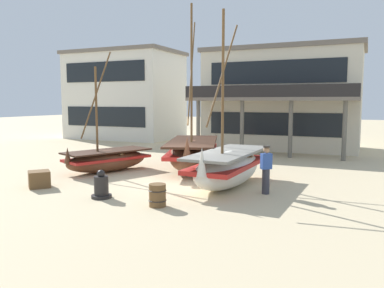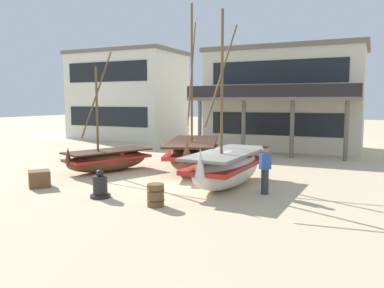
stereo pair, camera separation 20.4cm
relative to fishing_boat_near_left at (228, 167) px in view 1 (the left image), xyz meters
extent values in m
plane|color=#CCB78E|center=(-2.04, 0.20, -0.74)|extent=(120.00, 120.00, 0.00)
ellipsoid|color=silver|center=(0.00, 0.02, -0.08)|extent=(1.87, 5.04, 1.33)
cube|color=red|center=(0.00, 0.02, 0.09)|extent=(1.88, 4.84, 0.16)
cube|color=gray|center=(0.00, 0.02, 0.54)|extent=(1.92, 4.94, 0.09)
cone|color=silver|center=(-0.07, -2.37, 0.53)|extent=(0.36, 0.36, 0.93)
cylinder|color=brown|center=(-0.02, -0.60, 2.93)|extent=(0.10, 0.10, 5.48)
cylinder|color=brown|center=(-0.02, -0.60, 3.49)|extent=(0.15, 2.88, 3.76)
cube|color=brown|center=(0.01, 0.40, 0.39)|extent=(1.65, 0.21, 0.06)
ellipsoid|color=brown|center=(-2.74, 2.83, -0.05)|extent=(3.84, 6.00, 1.38)
cube|color=red|center=(-2.74, 2.83, 0.12)|extent=(3.79, 5.79, 0.17)
cube|color=#351E13|center=(-2.74, 2.83, 0.58)|extent=(3.86, 5.91, 0.10)
cone|color=brown|center=(-1.84, 0.29, 0.57)|extent=(0.53, 0.53, 0.96)
cylinder|color=brown|center=(-2.50, 2.17, 3.47)|extent=(0.10, 0.10, 6.51)
cylinder|color=brown|center=(-2.50, 2.17, 3.87)|extent=(1.21, 3.26, 4.78)
cube|color=brown|center=(-2.88, 3.23, 0.43)|extent=(1.93, 0.81, 0.06)
ellipsoid|color=brown|center=(-6.07, 0.68, -0.25)|extent=(2.93, 4.29, 0.98)
cube|color=red|center=(-6.07, 0.68, -0.13)|extent=(2.88, 4.15, 0.12)
cube|color=#351E13|center=(-6.07, 0.68, 0.20)|extent=(2.94, 4.24, 0.07)
cone|color=brown|center=(-6.79, -1.10, 0.19)|extent=(0.40, 0.40, 0.69)
cylinder|color=brown|center=(-6.26, 0.22, 1.96)|extent=(0.10, 0.10, 4.04)
cylinder|color=brown|center=(-6.26, 0.22, 2.76)|extent=(0.67, 1.52, 3.84)
cube|color=brown|center=(-5.95, 0.96, 0.09)|extent=(1.41, 0.69, 0.06)
cylinder|color=#33333D|center=(1.60, -0.60, -0.30)|extent=(0.26, 0.26, 0.88)
cube|color=#2D4C99|center=(1.60, -0.60, 0.41)|extent=(0.42, 0.40, 0.54)
sphere|color=#A87A56|center=(1.60, -0.60, 0.80)|extent=(0.22, 0.22, 0.22)
cylinder|color=#2D2823|center=(1.60, -0.60, 0.92)|extent=(0.24, 0.24, 0.05)
cylinder|color=black|center=(-3.26, -3.42, -0.69)|extent=(0.68, 0.68, 0.10)
cylinder|color=black|center=(-3.26, -3.42, -0.33)|extent=(0.48, 0.48, 0.63)
sphere|color=black|center=(-3.26, -3.42, 0.07)|extent=(0.26, 0.26, 0.26)
cylinder|color=brown|center=(-1.03, -3.57, -0.39)|extent=(0.52, 0.52, 0.70)
torus|color=black|center=(-1.03, -3.57, -0.24)|extent=(0.56, 0.56, 0.03)
torus|color=black|center=(-1.03, -3.57, -0.55)|extent=(0.56, 0.56, 0.03)
cube|color=brown|center=(-6.37, -3.10, -0.43)|extent=(1.05, 1.05, 0.62)
cube|color=beige|center=(-0.67, 13.21, 2.50)|extent=(10.03, 5.12, 6.49)
cube|color=#70665B|center=(-0.67, 13.21, 5.90)|extent=(10.43, 5.32, 0.30)
cube|color=black|center=(-0.67, 10.62, 1.04)|extent=(8.42, 0.06, 1.43)
cube|color=black|center=(-0.67, 10.62, 4.29)|extent=(8.42, 0.06, 1.43)
cube|color=#70665B|center=(-0.67, 9.44, 2.60)|extent=(10.03, 2.42, 0.20)
cylinder|color=#666056|center=(-4.97, 8.59, 0.88)|extent=(0.24, 0.24, 3.24)
cylinder|color=#666056|center=(-2.10, 8.59, 0.88)|extent=(0.24, 0.24, 3.24)
cylinder|color=#666056|center=(0.76, 8.59, 0.88)|extent=(0.24, 0.24, 3.24)
cylinder|color=#666056|center=(3.63, 8.59, 0.88)|extent=(0.24, 0.24, 3.24)
cube|color=black|center=(-0.67, 8.28, 3.05)|extent=(10.03, 0.08, 0.70)
cube|color=silver|center=(-14.72, 14.99, 2.85)|extent=(9.06, 5.97, 7.18)
cube|color=#70665B|center=(-14.72, 14.99, 6.59)|extent=(9.43, 6.21, 0.30)
cube|color=black|center=(-14.72, 11.97, 1.23)|extent=(7.61, 0.06, 1.58)
cube|color=black|center=(-14.72, 11.97, 4.82)|extent=(7.61, 0.06, 1.58)
camera|label=1|loc=(4.71, -13.66, 2.47)|focal=36.12mm
camera|label=2|loc=(4.90, -13.57, 2.47)|focal=36.12mm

